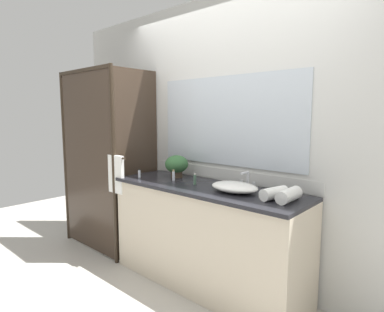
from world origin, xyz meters
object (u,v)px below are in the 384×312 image
at_px(amenity_bottle_conditioner, 173,175).
at_px(rolled_towel_middle, 274,193).
at_px(sink_basin, 234,187).
at_px(potted_plant, 177,165).
at_px(amenity_bottle_lotion, 195,179).
at_px(faucet, 247,182).
at_px(rolled_towel_near_edge, 289,195).
at_px(amenity_bottle_body_wash, 139,174).

relative_size(amenity_bottle_conditioner, rolled_towel_middle, 0.45).
xyz_separation_m(sink_basin, amenity_bottle_conditioner, (-0.68, -0.00, 0.01)).
relative_size(potted_plant, amenity_bottle_lotion, 2.30).
distance_m(sink_basin, rolled_towel_middle, 0.35).
xyz_separation_m(faucet, potted_plant, (-0.77, -0.06, 0.08)).
xyz_separation_m(faucet, amenity_bottle_conditioner, (-0.68, -0.20, 0.00)).
bearing_deg(rolled_towel_middle, rolled_towel_near_edge, 5.52).
bearing_deg(sink_basin, rolled_towel_middle, 0.75).
relative_size(sink_basin, rolled_towel_near_edge, 1.60).
bearing_deg(potted_plant, amenity_bottle_body_wash, -135.78).
bearing_deg(rolled_towel_near_edge, amenity_bottle_body_wash, -174.62).
distance_m(faucet, rolled_towel_near_edge, 0.49).
bearing_deg(potted_plant, rolled_towel_middle, -6.46).
bearing_deg(rolled_towel_near_edge, faucet, 158.64).
xyz_separation_m(potted_plant, amenity_bottle_body_wash, (-0.26, -0.26, -0.08)).
distance_m(sink_basin, amenity_bottle_conditioner, 0.68).
bearing_deg(faucet, sink_basin, -90.00).
bearing_deg(sink_basin, amenity_bottle_body_wash, -173.11).
relative_size(potted_plant, amenity_bottle_body_wash, 2.76).
height_order(amenity_bottle_lotion, rolled_towel_near_edge, amenity_bottle_lotion).
bearing_deg(sink_basin, faucet, 90.00).
height_order(amenity_bottle_body_wash, rolled_towel_middle, rolled_towel_middle).
bearing_deg(rolled_towel_near_edge, potted_plant, 174.61).
bearing_deg(amenity_bottle_body_wash, amenity_bottle_conditioner, 19.29).
distance_m(potted_plant, rolled_towel_middle, 1.13).
bearing_deg(amenity_bottle_lotion, amenity_bottle_body_wash, -168.93).
xyz_separation_m(sink_basin, amenity_bottle_body_wash, (-1.03, -0.12, 0.00)).
bearing_deg(amenity_bottle_conditioner, amenity_bottle_lotion, -0.40).
height_order(faucet, amenity_bottle_lotion, faucet).
xyz_separation_m(potted_plant, rolled_towel_middle, (1.12, -0.13, -0.08)).
xyz_separation_m(faucet, rolled_towel_near_edge, (0.46, -0.18, 0.00)).
bearing_deg(amenity_bottle_body_wash, amenity_bottle_lotion, 11.07).
relative_size(sink_basin, amenity_bottle_body_wash, 4.85).
relative_size(amenity_bottle_conditioner, rolled_towel_near_edge, 0.41).
bearing_deg(amenity_bottle_conditioner, rolled_towel_middle, 0.36).
bearing_deg(sink_basin, potted_plant, 170.36).
xyz_separation_m(sink_basin, potted_plant, (-0.77, 0.13, 0.08)).
height_order(potted_plant, amenity_bottle_body_wash, potted_plant).
bearing_deg(amenity_bottle_conditioner, faucet, 15.97).
bearing_deg(faucet, rolled_towel_middle, -28.65).
xyz_separation_m(amenity_bottle_body_wash, rolled_towel_near_edge, (1.49, 0.14, 0.01)).
distance_m(rolled_towel_near_edge, rolled_towel_middle, 0.11).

